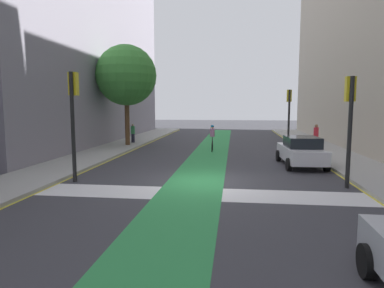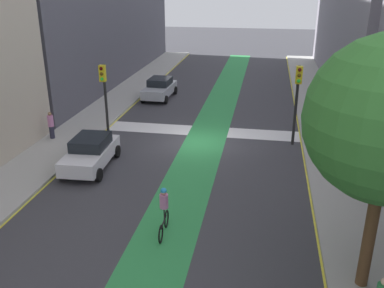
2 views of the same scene
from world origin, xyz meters
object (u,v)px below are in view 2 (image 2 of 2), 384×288
Objects in this scene: traffic_signal_near_right at (104,87)px; pedestrian_sidewalk_right_a at (51,125)px; car_silver_right_near at (160,88)px; car_white_right_far at (91,152)px; traffic_signal_near_left at (297,91)px; cyclist_in_lane at (164,210)px.

pedestrian_sidewalk_right_a is (2.85, 1.43, -2.05)m from traffic_signal_near_right.
car_white_right_far is at bearing 89.21° from car_silver_right_near.
traffic_signal_near_left is at bearing -154.44° from car_white_right_far.
traffic_signal_near_left is 14.14m from pedestrian_sidewalk_right_a.
car_white_right_far is 4.86m from pedestrian_sidewalk_right_a.
car_white_right_far is 2.30× the size of cyclist_in_lane.
cyclist_in_lane is at bearing 104.59° from car_silver_right_near.
car_silver_right_near is at bearing -90.79° from car_white_right_far.
cyclist_in_lane is (5.12, 10.02, -2.21)m from traffic_signal_near_left.
traffic_signal_near_right is 1.00× the size of car_white_right_far.
car_white_right_far is at bearing 100.71° from traffic_signal_near_right.
car_silver_right_near is 2.67× the size of pedestrian_sidewalk_right_a.
car_silver_right_near is (-0.19, -13.39, 0.00)m from car_white_right_far.
traffic_signal_near_left reaches higher than car_white_right_far.
car_white_right_far is at bearing 139.88° from pedestrian_sidewalk_right_a.
traffic_signal_near_left reaches higher than pedestrian_sidewalk_right_a.
traffic_signal_near_right reaches higher than car_silver_right_near.
traffic_signal_near_left is at bearing -117.07° from cyclist_in_lane.
traffic_signal_near_right is 2.31× the size of cyclist_in_lane.
traffic_signal_near_left is 11.49m from car_white_right_far.
cyclist_in_lane is (-5.02, 5.17, 0.17)m from car_white_right_far.
pedestrian_sidewalk_right_a is at bearing 69.18° from car_silver_right_near.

